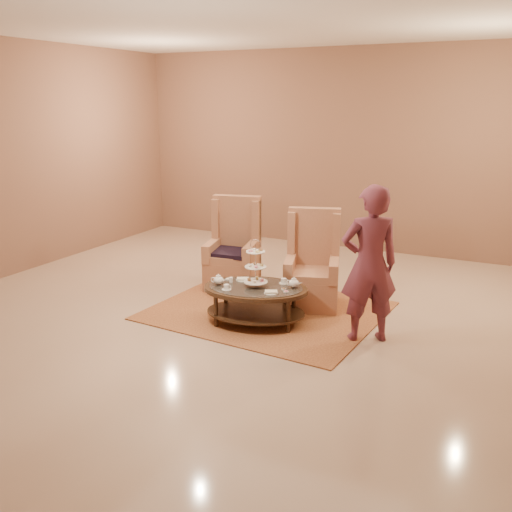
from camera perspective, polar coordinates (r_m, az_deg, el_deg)
The scene contains 8 objects.
ground at distance 7.11m, azimuth -1.70°, elevation -6.23°, with size 8.00×8.00×0.00m, color tan.
ceiling at distance 7.11m, azimuth -1.70°, elevation -6.23°, with size 8.00×8.00×0.02m, color beige.
wall_back at distance 10.34m, azimuth 8.93°, elevation 10.39°, with size 8.00×0.04×3.50m, color brown.
rug at distance 7.33m, azimuth 1.14°, elevation -5.47°, with size 2.89×2.47×0.01m.
tea_table at distance 6.82m, azimuth -0.04°, elevation -3.76°, with size 1.43×1.15×1.05m.
armchair_left at distance 8.21m, azimuth -2.23°, elevation -0.03°, with size 0.84×0.86×1.29m.
armchair_right at distance 7.48m, azimuth 5.65°, elevation -1.77°, with size 0.86×0.87×1.26m.
person at distance 6.33m, azimuth 11.26°, elevation -0.83°, with size 0.77×0.71×1.76m.
Camera 1 is at (3.14, -5.81, 2.62)m, focal length 40.00 mm.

